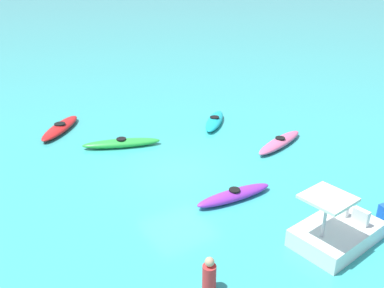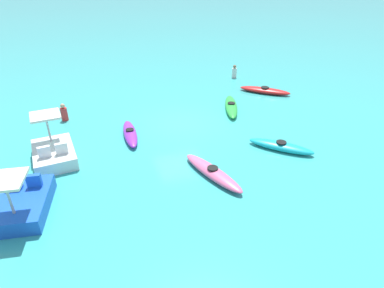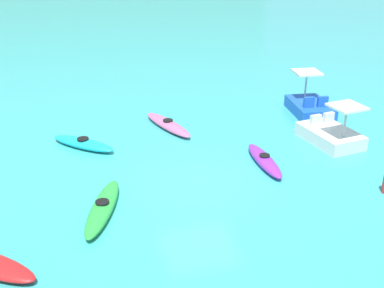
% 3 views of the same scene
% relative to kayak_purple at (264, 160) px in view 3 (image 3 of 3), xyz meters
% --- Properties ---
extents(ground_plane, '(600.00, 600.00, 0.00)m').
position_rel_kayak_purple_xyz_m(ground_plane, '(-2.53, -0.63, -0.16)').
color(ground_plane, '#38ADA8').
extents(kayak_purple, '(0.68, 2.73, 0.37)m').
position_rel_kayak_purple_xyz_m(kayak_purple, '(0.00, 0.00, 0.00)').
color(kayak_purple, purple).
rests_on(kayak_purple, ground_plane).
extents(kayak_green, '(1.70, 3.16, 0.37)m').
position_rel_kayak_purple_xyz_m(kayak_green, '(-5.66, -1.48, -0.00)').
color(kayak_green, green).
rests_on(kayak_green, ground_plane).
extents(kayak_cyan, '(2.37, 2.37, 0.37)m').
position_rel_kayak_purple_xyz_m(kayak_cyan, '(-5.77, 3.20, 0.00)').
color(kayak_cyan, '#19B7C6').
rests_on(kayak_cyan, ground_plane).
extents(kayak_pink, '(1.53, 3.11, 0.37)m').
position_rel_kayak_purple_xyz_m(kayak_pink, '(-2.34, 4.10, -0.00)').
color(kayak_pink, pink).
rests_on(kayak_pink, ground_plane).
extents(pedal_boat_blue, '(1.83, 2.61, 1.68)m').
position_rel_kayak_purple_xyz_m(pedal_boat_blue, '(3.95, 4.01, 0.17)').
color(pedal_boat_blue, blue).
rests_on(pedal_boat_blue, ground_plane).
extents(pedal_boat_white, '(1.79, 2.59, 1.68)m').
position_rel_kayak_purple_xyz_m(pedal_boat_white, '(3.15, 1.02, 0.17)').
color(pedal_boat_white, white).
rests_on(pedal_boat_white, ground_plane).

